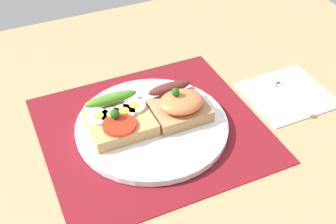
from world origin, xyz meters
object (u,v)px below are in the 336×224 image
plate (152,126)px  napkin (288,94)px  sandwich_egg_tomato (119,119)px  sandwich_salmon (179,105)px  fork (286,91)px

plate → napkin: bearing=-3.3°
sandwich_egg_tomato → sandwich_salmon: (10.34, -1.40, 0.60)cm
plate → napkin: size_ratio=1.73×
sandwich_egg_tomato → sandwich_salmon: bearing=-7.7°
sandwich_egg_tomato → fork: size_ratio=0.75×
sandwich_salmon → fork: sandwich_salmon is taller
sandwich_salmon → fork: bearing=-3.8°
plate → napkin: (26.83, -1.53, -0.57)cm
plate → sandwich_egg_tomato: size_ratio=2.45×
sandwich_egg_tomato → napkin: bearing=-5.5°
sandwich_egg_tomato → fork: 32.06cm
sandwich_egg_tomato → napkin: 32.28cm
napkin → fork: fork is taller
sandwich_salmon → napkin: sandwich_salmon is taller
plate → sandwich_egg_tomato: sandwich_egg_tomato is taller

